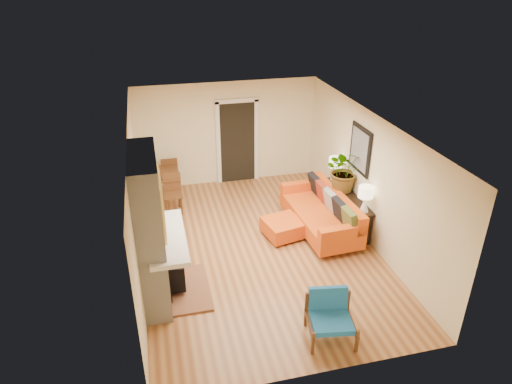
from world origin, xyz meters
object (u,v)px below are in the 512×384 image
sofa (324,213)px  console_table (348,201)px  lamp_far (335,166)px  houseplant (345,170)px  lamp_near (366,196)px  blue_chair (330,313)px  ottoman (283,227)px  dining_table (168,178)px

sofa → console_table: size_ratio=1.26×
lamp_far → sofa: bearing=-123.6°
console_table → sofa: bearing=-174.9°
houseplant → lamp_near: bearing=-89.4°
console_table → lamp_near: lamp_near is taller
sofa → blue_chair: 3.11m
sofa → lamp_far: bearing=56.4°
ottoman → blue_chair: size_ratio=1.10×
ottoman → lamp_far: bearing=32.1°
ottoman → sofa: bearing=5.8°
ottoman → houseplant: 1.80m
console_table → lamp_near: (0.00, -0.74, 0.49)m
lamp_near → houseplant: 0.98m
sofa → lamp_near: (0.55, -0.69, 0.67)m
dining_table → lamp_far: size_ratio=3.05×
blue_chair → console_table: bearing=61.9°
console_table → lamp_near: 0.88m
ottoman → houseplant: (1.46, 0.38, 0.98)m
blue_chair → lamp_far: (1.59, 3.76, 0.67)m
blue_chair → lamp_near: bearing=54.6°
ottoman → blue_chair: bearing=-92.4°
ottoman → dining_table: bearing=134.4°
ottoman → lamp_far: lamp_far is taller
ottoman → lamp_near: lamp_near is taller
lamp_near → lamp_far: bearing=90.0°
lamp_near → lamp_far: 1.52m
sofa → houseplant: houseplant is taller
dining_table → lamp_near: 4.64m
blue_chair → houseplant: 3.67m
ottoman → lamp_near: (1.47, -0.60, 0.85)m
blue_chair → houseplant: houseplant is taller
console_table → lamp_far: bearing=90.0°
dining_table → houseplant: size_ratio=1.73×
dining_table → console_table: size_ratio=0.89×
houseplant → ottoman: bearing=-165.6°
dining_table → lamp_far: 3.90m
lamp_far → houseplant: size_ratio=0.57×
houseplant → console_table: bearing=-87.5°
console_table → houseplant: size_ratio=1.94×
ottoman → dining_table: (-2.18, 2.22, 0.37)m
sofa → lamp_near: bearing=-51.4°
console_table → houseplant: houseplant is taller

